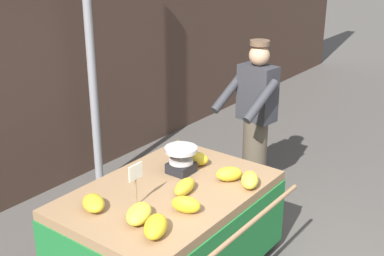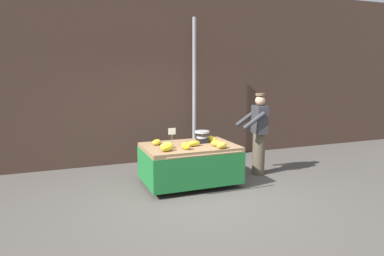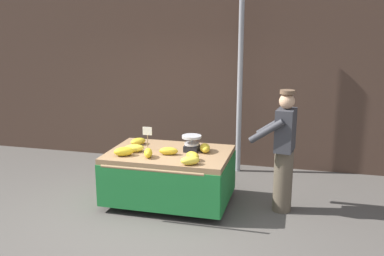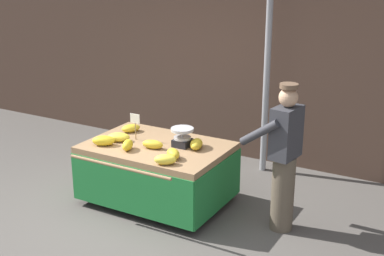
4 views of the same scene
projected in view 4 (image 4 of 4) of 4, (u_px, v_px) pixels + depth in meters
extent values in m
plane|color=#514C47|center=(108.00, 226.00, 6.09)|extent=(60.00, 60.00, 0.00)
cube|color=#473328|center=(224.00, 20.00, 7.88)|extent=(16.00, 0.24, 4.18)
cylinder|color=gray|center=(268.00, 56.00, 7.18)|extent=(0.09, 0.09, 3.39)
cube|color=#93704C|center=(157.00, 148.00, 6.46)|extent=(1.73, 1.19, 0.08)
cylinder|color=black|center=(108.00, 165.00, 6.95)|extent=(0.05, 0.71, 0.71)
cylinder|color=#B7B7BC|center=(107.00, 164.00, 6.96)|extent=(0.01, 0.13, 0.13)
cylinder|color=black|center=(212.00, 189.00, 6.21)|extent=(0.05, 0.71, 0.71)
cylinder|color=#B7B7BC|center=(215.00, 190.00, 6.19)|extent=(0.01, 0.13, 0.13)
cylinder|color=#4C4742|center=(178.00, 163.00, 7.00)|extent=(0.05, 0.05, 0.70)
cube|color=#1E7233|center=(129.00, 190.00, 6.07)|extent=(1.73, 0.02, 0.60)
cube|color=#1E7233|center=(181.00, 158.00, 7.05)|extent=(1.73, 0.02, 0.60)
cube|color=#1E7233|center=(103.00, 160.00, 6.97)|extent=(0.02, 1.19, 0.60)
cube|color=#1E7233|center=(219.00, 187.00, 6.16)|extent=(0.02, 1.19, 0.60)
cylinder|color=#93704C|center=(119.00, 167.00, 5.81)|extent=(1.38, 0.04, 0.04)
cube|color=black|center=(182.00, 143.00, 6.38)|extent=(0.20, 0.20, 0.09)
cylinder|color=#B7B7BC|center=(182.00, 135.00, 6.35)|extent=(0.02, 0.02, 0.11)
cylinder|color=#B7B7BC|center=(182.00, 129.00, 6.32)|extent=(0.28, 0.28, 0.03)
cylinder|color=#B7B7BC|center=(182.00, 138.00, 6.36)|extent=(0.21, 0.21, 0.03)
cylinder|color=#997A51|center=(136.00, 131.00, 6.60)|extent=(0.01, 0.01, 0.22)
cube|color=white|center=(135.00, 119.00, 6.54)|extent=(0.14, 0.01, 0.12)
ellipsoid|color=gold|center=(128.00, 145.00, 6.24)|extent=(0.18, 0.24, 0.13)
ellipsoid|color=gold|center=(153.00, 144.00, 6.30)|extent=(0.28, 0.17, 0.11)
ellipsoid|color=yellow|center=(165.00, 160.00, 5.81)|extent=(0.29, 0.24, 0.12)
ellipsoid|color=gold|center=(173.00, 154.00, 5.98)|extent=(0.26, 0.25, 0.12)
ellipsoid|color=gold|center=(131.00, 128.00, 6.90)|extent=(0.27, 0.30, 0.10)
ellipsoid|color=yellow|center=(119.00, 137.00, 6.55)|extent=(0.33, 0.28, 0.11)
ellipsoid|color=gold|center=(196.00, 144.00, 6.28)|extent=(0.22, 0.29, 0.12)
ellipsoid|color=gold|center=(104.00, 141.00, 6.40)|extent=(0.32, 0.27, 0.12)
cylinder|color=brown|center=(283.00, 193.00, 5.90)|extent=(0.26, 0.26, 0.88)
cube|color=#333338|center=(286.00, 132.00, 5.67)|extent=(0.28, 0.41, 0.58)
sphere|color=tan|center=(288.00, 97.00, 5.55)|extent=(0.21, 0.21, 0.21)
cylinder|color=brown|center=(289.00, 86.00, 5.51)|extent=(0.20, 0.20, 0.05)
cylinder|color=#333338|center=(260.00, 133.00, 5.64)|extent=(0.49, 0.16, 0.37)
cylinder|color=#333338|center=(278.00, 123.00, 5.95)|extent=(0.49, 0.16, 0.37)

